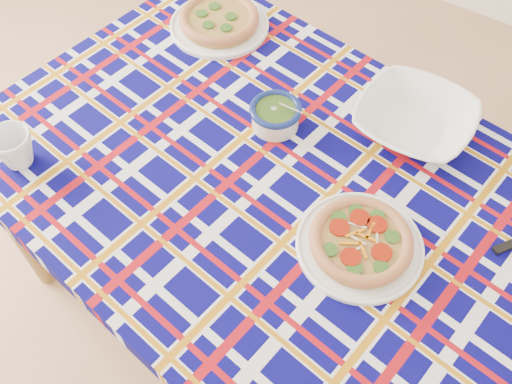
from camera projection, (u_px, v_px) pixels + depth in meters
The scene contains 8 objects.
floor at pixel (115, 271), 1.93m from camera, with size 4.00×4.00×0.00m, color #A47454.
dining_table at pixel (293, 210), 1.32m from camera, with size 1.60×1.12×0.70m.
tablecloth at pixel (293, 204), 1.30m from camera, with size 1.52×0.96×0.10m, color #070453, non-canonical shape.
main_focaccia_plate at pixel (361, 241), 1.16m from camera, with size 0.27×0.27×0.05m, color #A37B39, non-canonical shape.
pesto_bowl at pixel (276, 114), 1.34m from camera, with size 0.12×0.12×0.07m, color #213B10, non-canonical shape.
serving_bowl at pixel (414, 120), 1.34m from camera, with size 0.27×0.27×0.07m, color white.
second_focaccia_plate at pixel (219, 20), 1.56m from camera, with size 0.28×0.28×0.05m, color #A37B39, non-canonical shape.
mug at pixel (14, 149), 1.27m from camera, with size 0.10×0.10×0.09m, color white.
Camera 1 is at (0.90, -0.49, 1.73)m, focal length 40.00 mm.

